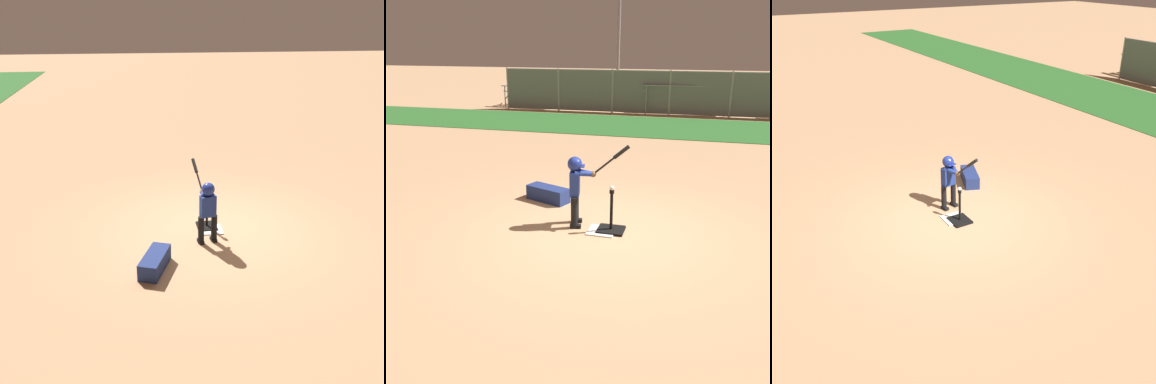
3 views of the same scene
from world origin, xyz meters
TOP-DOWN VIEW (x-y plane):
  - ground_plane at (0.00, 0.00)m, footprint 90.00×90.00m
  - home_plate at (-0.07, 0.05)m, footprint 0.45×0.45m
  - batting_tee at (0.07, 0.10)m, footprint 0.43×0.38m
  - batter_child at (-0.53, 0.20)m, footprint 0.98×0.38m
  - baseball at (0.07, 0.10)m, footprint 0.07×0.07m
  - equipment_bag at (-1.38, 1.22)m, footprint 0.90×0.60m

SIDE VIEW (x-z plane):
  - ground_plane at x=0.00m, z-range 0.00..0.00m
  - home_plate at x=-0.07m, z-range 0.00..0.02m
  - batting_tee at x=0.07m, z-range -0.25..0.45m
  - equipment_bag at x=-1.38m, z-range 0.00..0.28m
  - baseball at x=0.07m, z-range 0.70..0.77m
  - batter_child at x=-0.53m, z-range 0.06..1.44m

